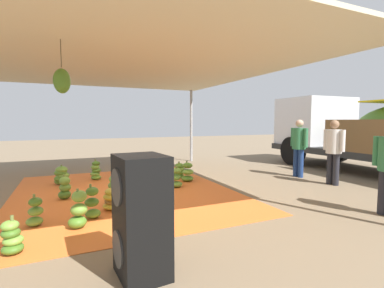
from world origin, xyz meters
The scene contains 22 objects.
ground_plane centered at (0.00, 3.00, 0.00)m, with size 40.00×40.00×0.00m, color #7F6B51.
tarp_orange centered at (0.00, 0.00, 0.01)m, with size 5.41×4.47×0.01m, color orange.
tent_canopy centered at (0.01, -0.09, 2.72)m, with size 8.00×7.00×2.80m.
banana_bunch_0 centered at (1.17, -0.43, 0.19)m, with size 0.42×0.43×0.44m.
banana_bunch_1 centered at (-0.88, 1.63, 0.20)m, with size 0.41×0.43×0.45m.
banana_bunch_2 centered at (-0.31, 0.04, 0.23)m, with size 0.36×0.36×0.52m.
banana_bunch_3 centered at (0.10, -1.20, 0.22)m, with size 0.34×0.34×0.49m.
banana_bunch_4 centered at (1.47, -1.59, 0.20)m, with size 0.30×0.29×0.47m.
banana_bunch_5 centered at (0.06, 1.18, 0.22)m, with size 0.40×0.40×0.50m.
banana_bunch_6 centered at (-1.30, -1.27, 0.23)m, with size 0.49×0.47×0.49m.
banana_bunch_7 centered at (1.47, -0.79, 0.24)m, with size 0.34×0.33×0.55m.
banana_bunch_8 centered at (-2.02, 0.70, 0.23)m, with size 0.34×0.34×0.53m.
banana_bunch_9 centered at (2.23, -0.02, 0.26)m, with size 0.33×0.33×0.58m.
banana_bunch_10 centered at (-1.60, -0.45, 0.24)m, with size 0.37×0.37×0.55m.
banana_bunch_11 centered at (0.80, -0.32, 0.26)m, with size 0.42×0.40×0.58m.
banana_bunch_12 centered at (-0.42, 1.69, 0.23)m, with size 0.37×0.36×0.53m.
banana_bunch_13 centered at (1.83, -1.01, 0.26)m, with size 0.36×0.37×0.57m.
banana_bunch_14 centered at (2.36, -1.76, 0.19)m, with size 0.34×0.33×0.45m.
cargo_truck_main centered at (0.72, 7.27, 1.28)m, with size 6.75×2.70×2.40m.
worker_0 centered at (1.36, 4.80, 0.92)m, with size 0.58×0.35×1.58m.
worker_2 centered at (0.28, 4.76, 0.93)m, with size 0.59×0.36×1.60m.
speaker_stack centered at (3.44, -0.48, 0.61)m, with size 0.60×0.51×1.22m.
Camera 1 is at (6.13, -1.13, 1.56)m, focal length 26.21 mm.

